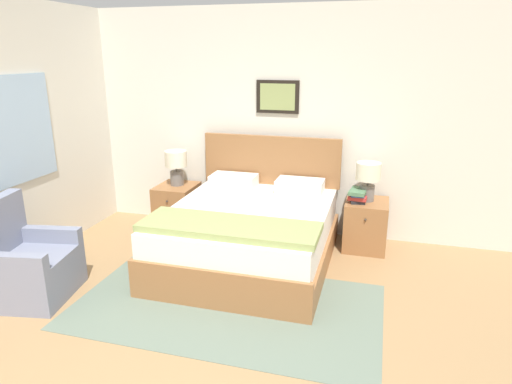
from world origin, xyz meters
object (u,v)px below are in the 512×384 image
object	(u,v)px
table_lamp_near_window	(176,164)
nightstand_by_door	(366,225)
bed	(249,233)
table_lamp_by_door	(368,177)
armchair	(26,265)
nightstand_near_window	(177,207)

from	to	relation	value
table_lamp_near_window	nightstand_by_door	bearing A→B (deg)	-0.68
bed	nightstand_by_door	bearing A→B (deg)	31.62
table_lamp_near_window	table_lamp_by_door	size ratio (longest dim) A/B	1.00
armchair	nightstand_by_door	distance (m)	3.40
bed	armchair	distance (m)	2.07
bed	nightstand_by_door	distance (m)	1.33
armchair	table_lamp_by_door	world-z (taller)	table_lamp_by_door
table_lamp_near_window	table_lamp_by_door	bearing A→B (deg)	0.00
armchair	nightstand_by_door	xyz separation A→B (m)	(2.83, 1.89, -0.03)
nightstand_near_window	table_lamp_near_window	size ratio (longest dim) A/B	1.28
bed	armchair	xyz separation A→B (m)	(-1.70, -1.19, -0.03)
armchair	table_lamp_by_door	distance (m)	3.45
nightstand_by_door	table_lamp_by_door	xyz separation A→B (m)	(-0.01, 0.03, 0.54)
bed	nightstand_near_window	xyz separation A→B (m)	(-1.13, 0.70, -0.05)
nightstand_by_door	table_lamp_by_door	bearing A→B (deg)	116.07
nightstand_near_window	nightstand_by_door	world-z (taller)	same
nightstand_near_window	nightstand_by_door	bearing A→B (deg)	0.00
bed	table_lamp_near_window	world-z (taller)	bed
armchair	table_lamp_near_window	world-z (taller)	table_lamp_near_window
armchair	nightstand_near_window	world-z (taller)	armchair
armchair	nightstand_by_door	world-z (taller)	armchair
nightstand_near_window	nightstand_by_door	xyz separation A→B (m)	(2.27, 0.00, 0.00)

